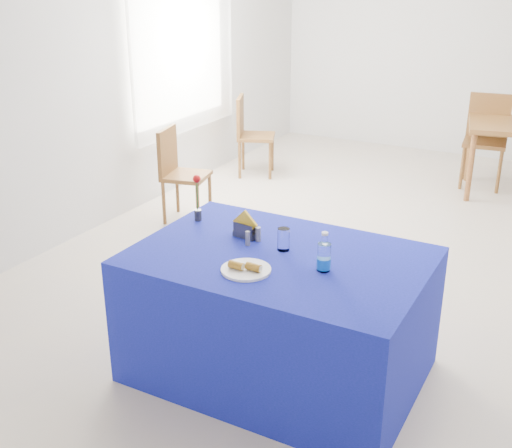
{
  "coord_description": "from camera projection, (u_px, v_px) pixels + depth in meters",
  "views": [
    {
      "loc": [
        1.41,
        -4.73,
        2.24
      ],
      "look_at": [
        -0.15,
        -1.85,
        0.92
      ],
      "focal_mm": 45.0,
      "sensor_mm": 36.0,
      "label": 1
    }
  ],
  "objects": [
    {
      "name": "drinking_glass",
      "position": [
        284.0,
        239.0,
        3.57
      ],
      "size": [
        0.07,
        0.07,
        0.13
      ],
      "primitive_type": "cylinder",
      "color": "white",
      "rests_on": "blue_table"
    },
    {
      "name": "window_pane",
      "position": [
        179.0,
        39.0,
        6.48
      ],
      "size": [
        0.04,
        1.5,
        1.6
      ],
      "primitive_type": "cube",
      "color": "white",
      "rests_on": "room_shell"
    },
    {
      "name": "floor",
      "position": [
        378.0,
        256.0,
        5.32
      ],
      "size": [
        7.0,
        7.0,
        0.0
      ],
      "primitive_type": "plane",
      "color": "#C2B3A0",
      "rests_on": "ground"
    },
    {
      "name": "salt_shaker",
      "position": [
        258.0,
        234.0,
        3.69
      ],
      "size": [
        0.03,
        0.03,
        0.08
      ],
      "primitive_type": "cylinder",
      "color": "slate",
      "rests_on": "blue_table"
    },
    {
      "name": "chair_bg_left",
      "position": [
        486.0,
        134.0,
        6.89
      ],
      "size": [
        0.48,
        0.48,
        0.98
      ],
      "rotation": [
        0.0,
        0.0,
        0.11
      ],
      "color": "brown",
      "rests_on": "floor"
    },
    {
      "name": "plate",
      "position": [
        246.0,
        270.0,
        3.34
      ],
      "size": [
        0.26,
        0.26,
        0.01
      ],
      "primitive_type": "cylinder",
      "color": "white",
      "rests_on": "blue_table"
    },
    {
      "name": "room_shell",
      "position": [
        395.0,
        38.0,
        4.66
      ],
      "size": [
        7.0,
        7.0,
        7.0
      ],
      "color": "silver",
      "rests_on": "ground"
    },
    {
      "name": "rose_vase",
      "position": [
        197.0,
        199.0,
        3.96
      ],
      "size": [
        0.05,
        0.05,
        0.3
      ],
      "color": "#222327",
      "rests_on": "blue_table"
    },
    {
      "name": "water_bottle",
      "position": [
        324.0,
        258.0,
        3.33
      ],
      "size": [
        0.07,
        0.07,
        0.21
      ],
      "color": "white",
      "rests_on": "blue_table"
    },
    {
      "name": "chair_win_b",
      "position": [
        249.0,
        130.0,
        7.22
      ],
      "size": [
        0.53,
        0.53,
        0.9
      ],
      "rotation": [
        0.0,
        0.0,
        1.97
      ],
      "color": "brown",
      "rests_on": "floor"
    },
    {
      "name": "napkin_holder",
      "position": [
        245.0,
        229.0,
        3.74
      ],
      "size": [
        0.16,
        0.08,
        0.17
      ],
      "color": "#36363B",
      "rests_on": "blue_table"
    },
    {
      "name": "banana_pieces",
      "position": [
        245.0,
        266.0,
        3.32
      ],
      "size": [
        0.18,
        0.07,
        0.04
      ],
      "color": "gold",
      "rests_on": "plate"
    },
    {
      "name": "curtain",
      "position": [
        185.0,
        39.0,
        6.45
      ],
      "size": [
        0.04,
        1.75,
        1.85
      ],
      "primitive_type": "cube",
      "color": "white",
      "rests_on": "room_shell"
    },
    {
      "name": "pepper_shaker",
      "position": [
        248.0,
        238.0,
        3.64
      ],
      "size": [
        0.03,
        0.03,
        0.08
      ],
      "primitive_type": "cylinder",
      "color": "slate",
      "rests_on": "blue_table"
    },
    {
      "name": "chair_win_a",
      "position": [
        178.0,
        168.0,
        5.93
      ],
      "size": [
        0.47,
        0.47,
        0.87
      ],
      "rotation": [
        0.0,
        0.0,
        1.8
      ],
      "color": "brown",
      "rests_on": "floor"
    },
    {
      "name": "blue_table",
      "position": [
        279.0,
        315.0,
        3.68
      ],
      "size": [
        1.6,
        1.1,
        0.76
      ],
      "color": "navy",
      "rests_on": "floor"
    }
  ]
}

